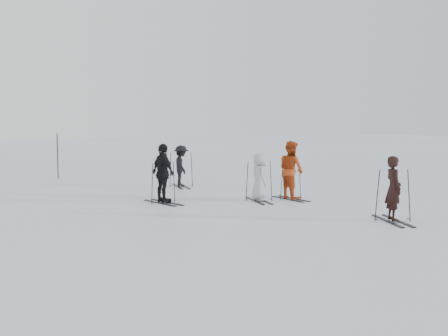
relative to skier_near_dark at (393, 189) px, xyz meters
name	(u,v)px	position (x,y,z in m)	size (l,w,h in m)	color
ground	(238,203)	(-2.14, 4.48, -0.81)	(120.00, 120.00, 0.00)	silver
skier_near_dark	(393,189)	(0.00, 0.00, 0.00)	(0.59, 0.39, 1.62)	black
skier_red	(291,171)	(-0.23, 4.48, 0.11)	(0.90, 0.70, 1.85)	#AB3B13
skier_grey	(259,177)	(-1.35, 4.56, -0.06)	(0.73, 0.47, 1.49)	#A9AEB3
skier_uphill_left	(163,174)	(-4.22, 5.41, 0.09)	(1.05, 0.44, 1.80)	black
skier_uphill_far	(181,166)	(-2.24, 9.16, -0.03)	(1.00, 0.58, 1.55)	black
skis_near_dark	(393,195)	(0.00, 0.00, -0.13)	(0.99, 1.86, 1.36)	black
skis_red	(291,181)	(-0.23, 4.48, -0.21)	(0.88, 1.66, 1.21)	black
skis_grey	(259,181)	(-1.35, 4.56, -0.16)	(0.94, 1.77, 1.29)	black
skis_uphill_left	(163,182)	(-4.22, 5.41, -0.16)	(0.94, 1.77, 1.29)	black
skis_uphill_far	(181,169)	(-2.24, 9.16, -0.14)	(0.98, 1.85, 1.35)	black
piste_marker	(58,156)	(-6.06, 14.17, 0.17)	(0.04, 0.04, 1.96)	black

